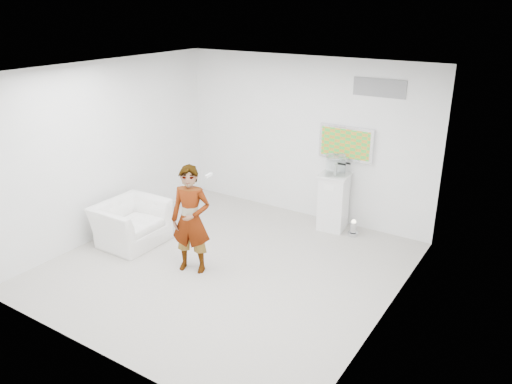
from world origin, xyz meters
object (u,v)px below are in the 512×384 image
tv (346,143)px  pedestal (333,202)px  person (191,220)px  floor_uplight (353,228)px  armchair (131,223)px

tv → pedestal: size_ratio=0.96×
person → pedestal: size_ratio=1.61×
tv → floor_uplight: (0.39, -0.36, -1.41)m
person → armchair: (-1.47, 0.15, -0.48)m
floor_uplight → person: bearing=-123.6°
person → tv: bearing=47.9°
tv → floor_uplight: 1.50m
person → pedestal: (1.18, 2.53, -0.32)m
tv → pedestal: (-0.06, -0.28, -1.03)m
person → armchair: 1.55m
pedestal → floor_uplight: 0.59m
pedestal → floor_uplight: size_ratio=3.61×
floor_uplight → armchair: bearing=-143.5°
armchair → person: bearing=-95.8°
person → pedestal: bearing=46.6°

